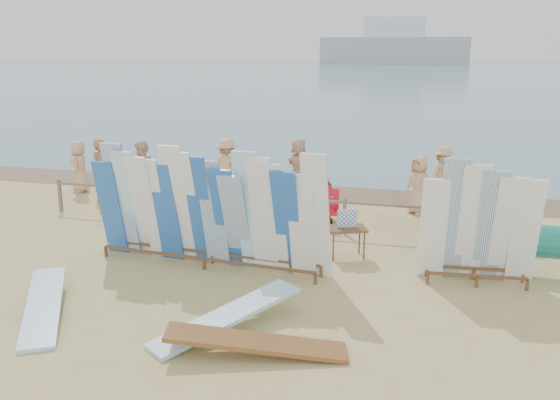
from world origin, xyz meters
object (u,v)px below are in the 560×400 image
(beachgoer_2, at_px, (142,173))
(flat_board_a, at_px, (45,315))
(beachgoer_10, at_px, (466,200))
(beachgoer_6, at_px, (419,185))
(vendor_table, at_px, (347,242))
(side_surfboard_rack, at_px, (479,228))
(beachgoer_3, at_px, (226,168))
(beachgoer_4, at_px, (316,190))
(beachgoer_0, at_px, (80,167))
(beachgoer_5, at_px, (299,167))
(beachgoer_9, at_px, (442,174))
(beach_chair_right, at_px, (328,214))
(flat_board_b, at_px, (227,329))
(main_surfboard_rack, at_px, (207,213))
(flat_board_c, at_px, (256,355))
(beachgoer_1, at_px, (102,171))
(beach_chair_left, at_px, (311,210))
(stroller, at_px, (325,207))

(beachgoer_2, bearing_deg, flat_board_a, -3.26)
(beachgoer_10, xyz_separation_m, beachgoer_6, (-1.21, 1.30, 0.02))
(vendor_table, bearing_deg, side_surfboard_rack, -38.82)
(beachgoer_3, distance_m, beachgoer_4, 3.53)
(flat_board_a, xyz_separation_m, beachgoer_0, (-4.61, 8.09, 0.82))
(beachgoer_0, relative_size, beachgoer_5, 0.94)
(beachgoer_9, bearing_deg, beach_chair_right, 164.83)
(flat_board_b, distance_m, beachgoer_9, 10.03)
(main_surfboard_rack, bearing_deg, vendor_table, 30.05)
(flat_board_a, relative_size, beachgoer_4, 1.66)
(flat_board_c, xyz_separation_m, flat_board_a, (-3.90, 0.32, 0.00))
(beachgoer_1, bearing_deg, main_surfboard_rack, -113.81)
(flat_board_b, relative_size, beachgoer_5, 1.55)
(beach_chair_right, relative_size, beachgoer_2, 0.48)
(beach_chair_left, bearing_deg, beachgoer_5, 141.55)
(beachgoer_6, bearing_deg, beachgoer_0, -136.20)
(stroller, relative_size, beachgoer_5, 0.55)
(side_surfboard_rack, bearing_deg, beachgoer_6, 99.92)
(flat_board_b, relative_size, beachgoer_1, 1.43)
(side_surfboard_rack, height_order, beach_chair_left, side_surfboard_rack)
(main_surfboard_rack, distance_m, flat_board_b, 3.15)
(beachgoer_3, height_order, beachgoer_10, beachgoer_3)
(beachgoer_10, bearing_deg, beachgoer_3, -54.71)
(main_surfboard_rack, relative_size, beach_chair_right, 5.82)
(side_surfboard_rack, relative_size, beachgoer_2, 1.35)
(beachgoer_0, height_order, beachgoer_3, beachgoer_3)
(beachgoer_4, height_order, beachgoer_9, beachgoer_9)
(beachgoer_9, bearing_deg, beachgoer_10, -141.58)
(beachgoer_6, height_order, beachgoer_1, beachgoer_1)
(main_surfboard_rack, relative_size, beachgoer_4, 3.19)
(stroller, distance_m, beachgoer_6, 2.76)
(beach_chair_right, bearing_deg, vendor_table, -80.08)
(beachgoer_10, relative_size, beachgoer_2, 0.85)
(flat_board_c, distance_m, beachgoer_4, 7.36)
(stroller, bearing_deg, beachgoer_4, 143.12)
(beach_chair_left, bearing_deg, flat_board_a, -82.71)
(main_surfboard_rack, bearing_deg, stroller, 70.80)
(beachgoer_2, height_order, beachgoer_1, beachgoer_1)
(beachgoer_4, distance_m, beachgoer_2, 5.26)
(main_surfboard_rack, relative_size, beachgoer_6, 3.21)
(flat_board_c, bearing_deg, beachgoer_0, 31.01)
(beachgoer_3, bearing_deg, flat_board_c, 113.07)
(beach_chair_right, bearing_deg, beachgoer_1, 165.50)
(main_surfboard_rack, bearing_deg, beachgoer_10, 41.98)
(side_surfboard_rack, bearing_deg, beachgoer_1, 154.96)
(beachgoer_2, bearing_deg, stroller, 66.61)
(vendor_table, xyz_separation_m, beach_chair_right, (-0.87, 2.39, -0.10))
(beach_chair_left, xyz_separation_m, beachgoer_4, (0.10, 0.09, 0.54))
(flat_board_c, xyz_separation_m, beachgoer_4, (-0.67, 7.28, 0.81))
(stroller, bearing_deg, beachgoer_10, -13.43)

